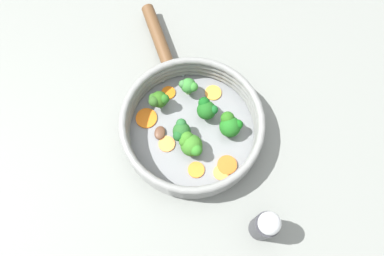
{
  "coord_description": "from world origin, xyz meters",
  "views": [
    {
      "loc": [
        -0.17,
        0.2,
        0.73
      ],
      "look_at": [
        0.0,
        0.0,
        0.03
      ],
      "focal_mm": 35.0,
      "sensor_mm": 36.0,
      "label": 1
    }
  ],
  "objects_px": {
    "broccoli_floret_1": "(181,131)",
    "mushroom_piece_0": "(160,133)",
    "carrot_slice_4": "(196,170)",
    "carrot_slice_5": "(221,172)",
    "broccoli_floret_2": "(189,86)",
    "broccoli_floret_0": "(158,100)",
    "carrot_slice_6": "(146,118)",
    "broccoli_floret_4": "(191,144)",
    "broccoli_floret_3": "(207,109)",
    "salt_shaker": "(265,226)",
    "broccoli_floret_5": "(230,125)",
    "carrot_slice_3": "(227,165)",
    "carrot_slice_1": "(213,93)",
    "skillet": "(192,131)",
    "carrot_slice_0": "(168,93)"
  },
  "relations": [
    {
      "from": "carrot_slice_5",
      "to": "broccoli_floret_3",
      "type": "xyz_separation_m",
      "value": [
        0.1,
        -0.08,
        0.03
      ]
    },
    {
      "from": "broccoli_floret_2",
      "to": "carrot_slice_4",
      "type": "bearing_deg",
      "value": 135.75
    },
    {
      "from": "broccoli_floret_5",
      "to": "carrot_slice_1",
      "type": "bearing_deg",
      "value": -29.16
    },
    {
      "from": "mushroom_piece_0",
      "to": "carrot_slice_1",
      "type": "bearing_deg",
      "value": -99.73
    },
    {
      "from": "carrot_slice_5",
      "to": "broccoli_floret_3",
      "type": "distance_m",
      "value": 0.13
    },
    {
      "from": "broccoli_floret_3",
      "to": "mushroom_piece_0",
      "type": "bearing_deg",
      "value": 64.53
    },
    {
      "from": "carrot_slice_1",
      "to": "carrot_slice_4",
      "type": "bearing_deg",
      "value": 118.24
    },
    {
      "from": "broccoli_floret_0",
      "to": "broccoli_floret_4",
      "type": "height_order",
      "value": "same"
    },
    {
      "from": "carrot_slice_6",
      "to": "broccoli_floret_2",
      "type": "xyz_separation_m",
      "value": [
        -0.03,
        -0.1,
        0.03
      ]
    },
    {
      "from": "carrot_slice_4",
      "to": "broccoli_floret_3",
      "type": "bearing_deg",
      "value": -59.68
    },
    {
      "from": "carrot_slice_3",
      "to": "carrot_slice_6",
      "type": "xyz_separation_m",
      "value": [
        0.19,
        0.03,
        -0.0
      ]
    },
    {
      "from": "skillet",
      "to": "broccoli_floret_5",
      "type": "relative_size",
      "value": 5.47
    },
    {
      "from": "broccoli_floret_1",
      "to": "mushroom_piece_0",
      "type": "xyz_separation_m",
      "value": [
        0.04,
        0.02,
        -0.02
      ]
    },
    {
      "from": "broccoli_floret_2",
      "to": "carrot_slice_3",
      "type": "bearing_deg",
      "value": 156.09
    },
    {
      "from": "broccoli_floret_2",
      "to": "broccoli_floret_5",
      "type": "xyz_separation_m",
      "value": [
        -0.12,
        0.01,
        -0.0
      ]
    },
    {
      "from": "broccoli_floret_2",
      "to": "broccoli_floret_4",
      "type": "height_order",
      "value": "broccoli_floret_4"
    },
    {
      "from": "carrot_slice_3",
      "to": "broccoli_floret_0",
      "type": "height_order",
      "value": "broccoli_floret_0"
    },
    {
      "from": "mushroom_piece_0",
      "to": "carrot_slice_4",
      "type": "bearing_deg",
      "value": 174.54
    },
    {
      "from": "carrot_slice_4",
      "to": "broccoli_floret_5",
      "type": "distance_m",
      "value": 0.11
    },
    {
      "from": "broccoli_floret_2",
      "to": "mushroom_piece_0",
      "type": "relative_size",
      "value": 1.53
    },
    {
      "from": "broccoli_floret_1",
      "to": "mushroom_piece_0",
      "type": "height_order",
      "value": "broccoli_floret_1"
    },
    {
      "from": "skillet",
      "to": "carrot_slice_6",
      "type": "relative_size",
      "value": 6.06
    },
    {
      "from": "skillet",
      "to": "carrot_slice_5",
      "type": "height_order",
      "value": "carrot_slice_5"
    },
    {
      "from": "broccoli_floret_2",
      "to": "broccoli_floret_3",
      "type": "bearing_deg",
      "value": 166.25
    },
    {
      "from": "carrot_slice_6",
      "to": "broccoli_floret_4",
      "type": "bearing_deg",
      "value": -174.9
    },
    {
      "from": "carrot_slice_1",
      "to": "carrot_slice_3",
      "type": "height_order",
      "value": "carrot_slice_3"
    },
    {
      "from": "carrot_slice_5",
      "to": "salt_shaker",
      "type": "relative_size",
      "value": 0.27
    },
    {
      "from": "broccoli_floret_3",
      "to": "salt_shaker",
      "type": "height_order",
      "value": "salt_shaker"
    },
    {
      "from": "carrot_slice_3",
      "to": "broccoli_floret_1",
      "type": "xyz_separation_m",
      "value": [
        0.11,
        0.01,
        0.03
      ]
    },
    {
      "from": "carrot_slice_1",
      "to": "broccoli_floret_2",
      "type": "relative_size",
      "value": 0.77
    },
    {
      "from": "broccoli_floret_3",
      "to": "broccoli_floret_5",
      "type": "height_order",
      "value": "broccoli_floret_5"
    },
    {
      "from": "broccoli_floret_1",
      "to": "broccoli_floret_3",
      "type": "distance_m",
      "value": 0.07
    },
    {
      "from": "skillet",
      "to": "broccoli_floret_1",
      "type": "relative_size",
      "value": 5.78
    },
    {
      "from": "broccoli_floret_0",
      "to": "broccoli_floret_4",
      "type": "relative_size",
      "value": 0.85
    },
    {
      "from": "carrot_slice_4",
      "to": "carrot_slice_5",
      "type": "xyz_separation_m",
      "value": [
        -0.04,
        -0.03,
        0.0
      ]
    },
    {
      "from": "carrot_slice_0",
      "to": "carrot_slice_4",
      "type": "height_order",
      "value": "same"
    },
    {
      "from": "carrot_slice_4",
      "to": "broccoli_floret_1",
      "type": "height_order",
      "value": "broccoli_floret_1"
    },
    {
      "from": "carrot_slice_1",
      "to": "carrot_slice_4",
      "type": "height_order",
      "value": "same"
    },
    {
      "from": "carrot_slice_0",
      "to": "carrot_slice_1",
      "type": "height_order",
      "value": "same"
    },
    {
      "from": "carrot_slice_0",
      "to": "broccoli_floret_3",
      "type": "xyz_separation_m",
      "value": [
        -0.09,
        -0.01,
        0.03
      ]
    },
    {
      "from": "carrot_slice_5",
      "to": "carrot_slice_4",
      "type": "bearing_deg",
      "value": 34.23
    },
    {
      "from": "broccoli_floret_5",
      "to": "skillet",
      "type": "bearing_deg",
      "value": 41.99
    },
    {
      "from": "carrot_slice_4",
      "to": "broccoli_floret_3",
      "type": "distance_m",
      "value": 0.12
    },
    {
      "from": "carrot_slice_1",
      "to": "broccoli_floret_4",
      "type": "xyz_separation_m",
      "value": [
        -0.04,
        0.12,
        0.03
      ]
    },
    {
      "from": "carrot_slice_4",
      "to": "broccoli_floret_2",
      "type": "distance_m",
      "value": 0.17
    },
    {
      "from": "carrot_slice_4",
      "to": "mushroom_piece_0",
      "type": "height_order",
      "value": "mushroom_piece_0"
    },
    {
      "from": "carrot_slice_1",
      "to": "broccoli_floret_1",
      "type": "height_order",
      "value": "broccoli_floret_1"
    },
    {
      "from": "carrot_slice_5",
      "to": "skillet",
      "type": "bearing_deg",
      "value": -16.55
    },
    {
      "from": "carrot_slice_0",
      "to": "carrot_slice_3",
      "type": "bearing_deg",
      "value": 167.59
    },
    {
      "from": "broccoli_floret_0",
      "to": "mushroom_piece_0",
      "type": "distance_m",
      "value": 0.07
    }
  ]
}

